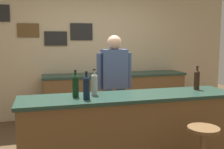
% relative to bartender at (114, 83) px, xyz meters
% --- Properties ---
extents(back_wall, '(6.00, 0.09, 2.80)m').
position_rel_bartender_xyz_m(back_wall, '(-0.04, 1.64, 0.47)').
color(back_wall, tan).
rests_on(back_wall, ground_plane).
extents(bar_counter, '(2.56, 0.60, 0.92)m').
position_rel_bartender_xyz_m(bar_counter, '(-0.03, -0.79, -0.47)').
color(bar_counter, brown).
rests_on(bar_counter, ground_plane).
extents(side_counter, '(2.78, 0.56, 0.90)m').
position_rel_bartender_xyz_m(side_counter, '(0.37, 1.26, -0.48)').
color(side_counter, brown).
rests_on(side_counter, ground_plane).
extents(bartender, '(0.52, 0.21, 1.62)m').
position_rel_bartender_xyz_m(bartender, '(0.00, 0.00, 0.00)').
color(bartender, '#384766').
rests_on(bartender, ground_plane).
extents(bar_stool, '(0.32, 0.32, 0.68)m').
position_rel_bartender_xyz_m(bar_stool, '(0.54, -1.41, -0.48)').
color(bar_stool, brown).
rests_on(bar_stool, ground_plane).
extents(wine_bottle_a, '(0.07, 0.07, 0.31)m').
position_rel_bartender_xyz_m(wine_bottle_a, '(-0.66, -0.74, 0.12)').
color(wine_bottle_a, black).
rests_on(wine_bottle_a, bar_counter).
extents(wine_bottle_b, '(0.07, 0.07, 0.31)m').
position_rel_bartender_xyz_m(wine_bottle_b, '(-0.56, -0.89, 0.12)').
color(wine_bottle_b, black).
rests_on(wine_bottle_b, bar_counter).
extents(wine_bottle_c, '(0.07, 0.07, 0.31)m').
position_rel_bartender_xyz_m(wine_bottle_c, '(-0.43, -0.69, 0.12)').
color(wine_bottle_c, '#999E99').
rests_on(wine_bottle_c, bar_counter).
extents(wine_bottle_d, '(0.07, 0.07, 0.31)m').
position_rel_bartender_xyz_m(wine_bottle_d, '(0.91, -0.70, 0.12)').
color(wine_bottle_d, black).
rests_on(wine_bottle_d, bar_counter).
extents(wine_glass_a, '(0.07, 0.07, 0.16)m').
position_rel_bartender_xyz_m(wine_glass_a, '(0.35, 1.22, 0.07)').
color(wine_glass_a, silver).
rests_on(wine_glass_a, side_counter).
extents(wine_glass_b, '(0.07, 0.07, 0.16)m').
position_rel_bartender_xyz_m(wine_glass_b, '(0.47, 1.21, 0.07)').
color(wine_glass_b, silver).
rests_on(wine_glass_b, side_counter).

